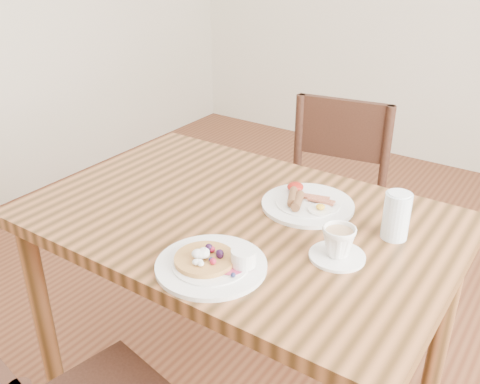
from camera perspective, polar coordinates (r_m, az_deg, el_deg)
The scene contains 6 objects.
dining_table at distance 1.58m, azimuth 0.00°, elevation -5.49°, with size 1.20×0.80×0.75m.
chair_far at distance 2.17m, azimuth 9.41°, elevation -1.07°, with size 0.48×0.48×0.88m.
pancake_plate at distance 1.29m, azimuth -2.88°, elevation -7.56°, with size 0.27×0.27×0.06m.
breakfast_plate at distance 1.58m, azimuth 7.09°, elevation -1.15°, with size 0.27×0.27×0.04m.
teacup_saucer at distance 1.34m, azimuth 10.43°, elevation -5.52°, with size 0.14×0.14×0.09m.
water_glass at distance 1.44m, azimuth 16.34°, elevation -2.46°, with size 0.07×0.07×0.13m, color silver.
Camera 1 is at (0.76, -1.10, 1.49)m, focal length 40.00 mm.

